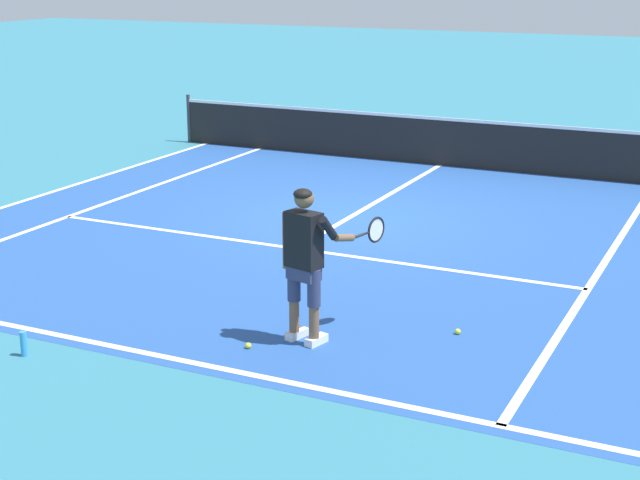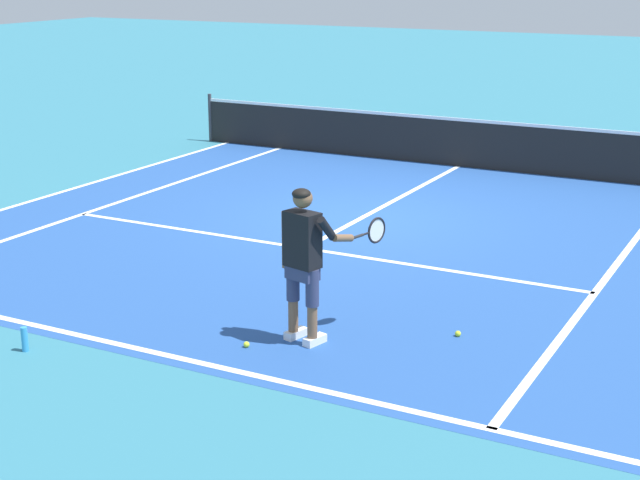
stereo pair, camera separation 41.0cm
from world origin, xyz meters
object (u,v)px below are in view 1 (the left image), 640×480
object	(u,v)px
tennis_ball_near_feet	(248,346)
water_bottle	(24,344)
tennis_player	(306,255)
tennis_ball_by_baseline	(458,332)

from	to	relation	value
tennis_ball_near_feet	water_bottle	size ratio (longest dim) A/B	0.24
tennis_player	tennis_ball_near_feet	world-z (taller)	tennis_player
tennis_ball_near_feet	tennis_ball_by_baseline	size ratio (longest dim) A/B	1.00
tennis_player	tennis_ball_near_feet	distance (m)	1.16
tennis_ball_near_feet	water_bottle	world-z (taller)	water_bottle
water_bottle	tennis_ball_near_feet	bearing A→B (deg)	30.36
water_bottle	tennis_player	bearing A→B (deg)	33.14
tennis_ball_by_baseline	water_bottle	bearing A→B (deg)	-147.09
tennis_ball_near_feet	tennis_player	bearing A→B (deg)	43.22
tennis_player	tennis_ball_by_baseline	distance (m)	1.94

